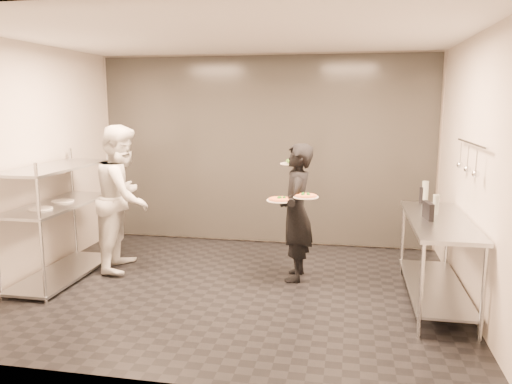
% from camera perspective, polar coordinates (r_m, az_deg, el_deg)
% --- Properties ---
extents(room_shell, '(5.00, 4.00, 2.80)m').
position_cam_1_polar(room_shell, '(6.62, -0.25, 4.11)').
color(room_shell, black).
rests_on(room_shell, ground).
extents(pass_rack, '(0.60, 1.60, 1.50)m').
position_cam_1_polar(pass_rack, '(6.43, -21.59, -2.50)').
color(pass_rack, silver).
rests_on(pass_rack, ground).
extents(prep_counter, '(0.60, 1.80, 0.92)m').
position_cam_1_polar(prep_counter, '(5.56, 20.00, -5.82)').
color(prep_counter, silver).
rests_on(prep_counter, ground).
extents(utensil_rail, '(0.07, 1.20, 0.31)m').
position_cam_1_polar(utensil_rail, '(5.44, 23.16, 3.52)').
color(utensil_rail, silver).
rests_on(utensil_rail, room_shell).
extents(waiter, '(0.40, 0.60, 1.63)m').
position_cam_1_polar(waiter, '(5.93, 4.63, -2.35)').
color(waiter, black).
rests_on(waiter, ground).
extents(chef, '(0.82, 0.98, 1.83)m').
position_cam_1_polar(chef, '(6.53, -14.93, -0.63)').
color(chef, white).
rests_on(chef, ground).
extents(pizza_plate_near, '(0.31, 0.31, 0.05)m').
position_cam_1_polar(pizza_plate_near, '(5.69, 2.80, -0.87)').
color(pizza_plate_near, white).
rests_on(pizza_plate_near, waiter).
extents(pizza_plate_far, '(0.29, 0.29, 0.05)m').
position_cam_1_polar(pizza_plate_far, '(5.61, 5.71, -0.46)').
color(pizza_plate_far, white).
rests_on(pizza_plate_far, waiter).
extents(salad_plate, '(0.25, 0.25, 0.07)m').
position_cam_1_polar(salad_plate, '(6.09, 3.98, 3.44)').
color(salad_plate, white).
rests_on(salad_plate, waiter).
extents(pos_monitor, '(0.09, 0.25, 0.18)m').
position_cam_1_polar(pos_monitor, '(5.41, 19.07, -2.04)').
color(pos_monitor, black).
rests_on(pos_monitor, prep_counter).
extents(bottle_green, '(0.07, 0.07, 0.27)m').
position_cam_1_polar(bottle_green, '(6.24, 18.76, -0.02)').
color(bottle_green, gray).
rests_on(bottle_green, prep_counter).
extents(bottle_clear, '(0.06, 0.06, 0.22)m').
position_cam_1_polar(bottle_clear, '(5.65, 19.87, -1.37)').
color(bottle_clear, gray).
rests_on(bottle_clear, prep_counter).
extents(bottle_dark, '(0.06, 0.06, 0.20)m').
position_cam_1_polar(bottle_dark, '(6.24, 18.41, -0.33)').
color(bottle_dark, black).
rests_on(bottle_dark, prep_counter).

